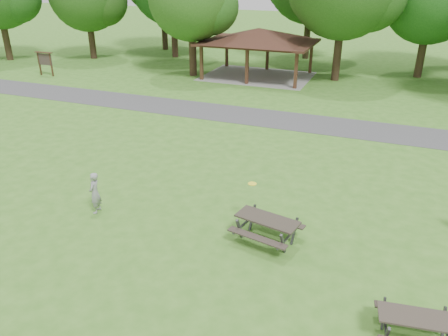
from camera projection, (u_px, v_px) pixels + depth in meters
ground at (147, 251)px, 13.61m from camera, size 160.00×160.00×0.00m
asphalt_path at (271, 119)px, 25.43m from camera, size 120.00×3.20×0.02m
pavilion at (259, 37)px, 33.92m from camera, size 8.60×7.01×3.76m
notice_board at (45, 59)px, 34.93m from camera, size 1.60×0.30×1.88m
tree_row_d at (192, 0)px, 33.18m from camera, size 6.93×6.60×9.27m
picnic_table_middle at (267, 224)px, 13.85m from camera, size 2.28×1.97×0.87m
picnic_table_far at (417, 323)px, 10.10m from camera, size 1.96×1.66×0.77m
frisbee_in_flight at (252, 184)px, 14.56m from camera, size 0.39×0.39×0.02m
frisbee_thrower at (95, 193)px, 15.46m from camera, size 0.48×0.63×1.54m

